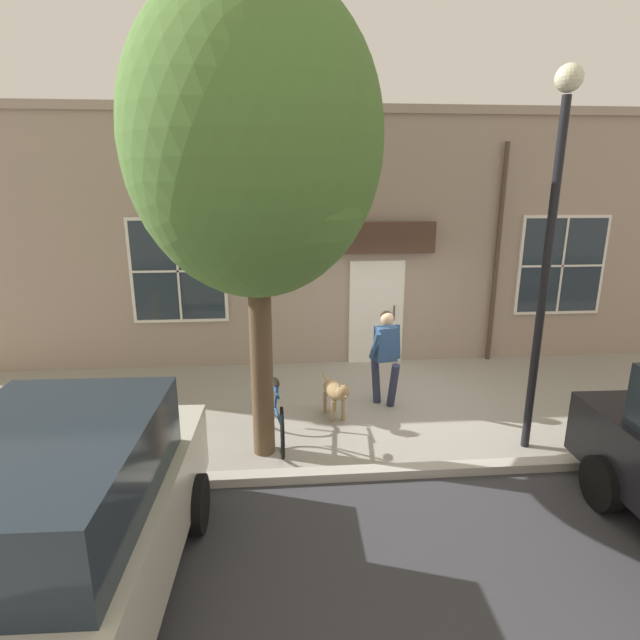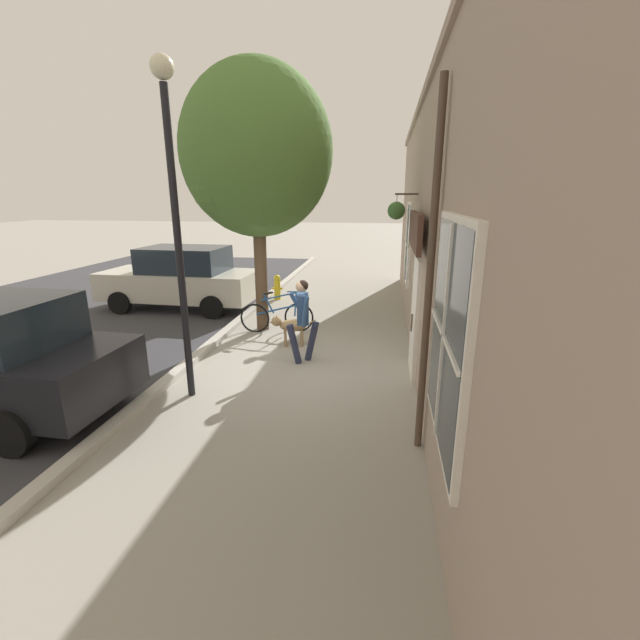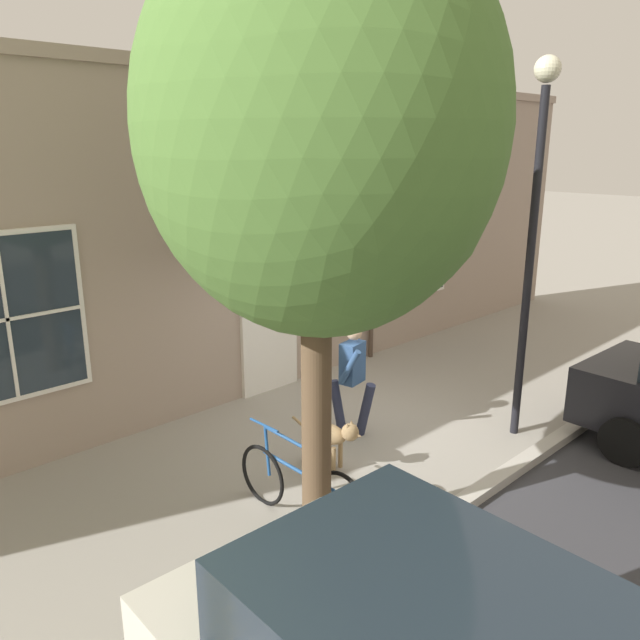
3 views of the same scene
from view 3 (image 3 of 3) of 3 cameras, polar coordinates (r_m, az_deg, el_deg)
The scene contains 7 objects.
ground_plane at distance 8.78m, azimuth 3.70°, elevation -10.48°, with size 90.00×90.00×0.00m, color gray.
storefront_facade at distance 9.71m, azimuth -6.28°, elevation 7.42°, with size 0.95×18.00×4.96m.
pedestrian_walking at distance 8.42m, azimuth 2.99°, elevation -4.55°, with size 0.62×0.55×1.61m.
dog_on_leash at distance 7.77m, azimuth 0.86°, elevation -10.40°, with size 0.98×0.43×0.69m.
street_tree_by_curb at distance 5.53m, azimuth 0.52°, elevation 16.33°, with size 3.34×3.00×5.88m.
leaning_bicycle at distance 6.88m, azimuth -1.81°, elevation -14.81°, with size 1.72×0.30×1.01m.
street_lamp at distance 8.43m, azimuth 19.09°, elevation 10.30°, with size 0.32×0.32×4.90m.
Camera 3 is at (5.30, -5.82, 3.89)m, focal length 35.00 mm.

